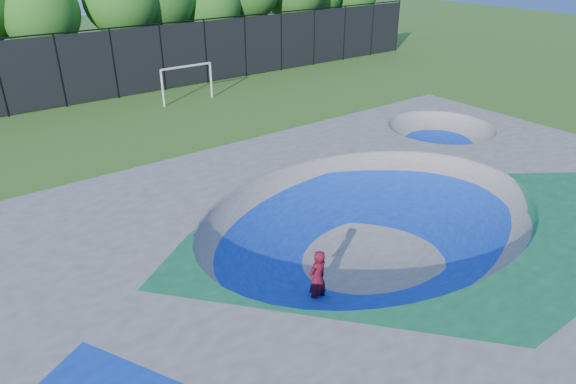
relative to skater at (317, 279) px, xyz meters
name	(u,v)px	position (x,y,z in m)	size (l,w,h in m)	color
ground	(370,252)	(2.90, 0.94, -0.82)	(120.00, 120.00, 0.00)	#335E1A
skate_deck	(372,231)	(2.90, 0.94, -0.07)	(22.00, 14.00, 1.50)	gray
skater	(317,279)	(0.00, 0.00, 0.00)	(0.59, 0.39, 1.63)	#B70E24
skateboard	(316,304)	(0.00, 0.00, -0.79)	(0.78, 0.22, 0.05)	black
soccer_goal	(187,77)	(5.88, 18.71, 0.65)	(3.19, 0.12, 2.11)	silver
fence	(114,63)	(2.90, 21.94, 1.28)	(48.09, 0.09, 4.04)	black
treeline	(98,2)	(4.13, 27.01, 4.09)	(53.10, 7.35, 8.37)	#4D3626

